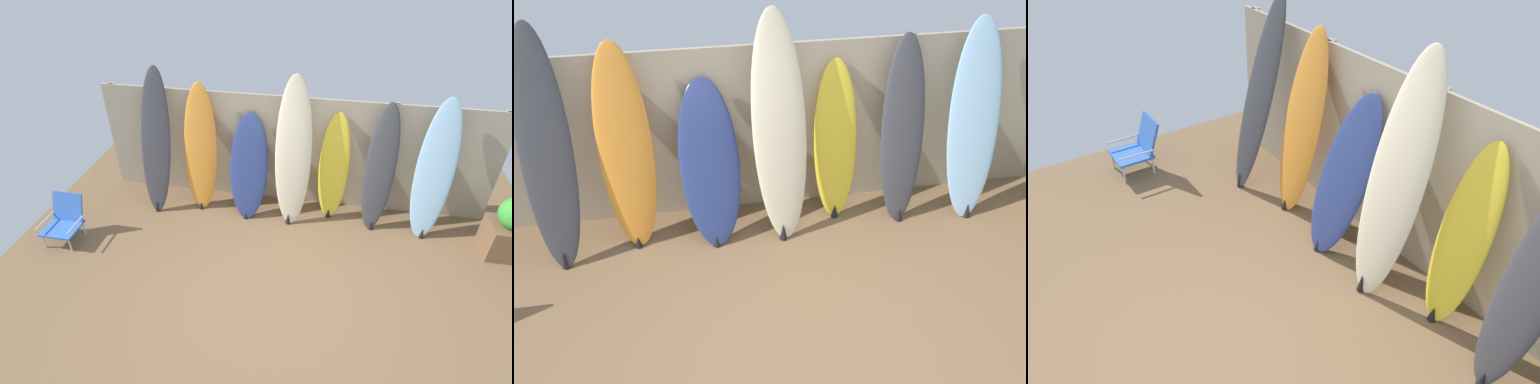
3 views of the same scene
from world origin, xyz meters
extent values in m
plane|color=brown|center=(0.00, 0.00, 0.00)|extent=(7.68, 7.68, 0.00)
cube|color=tan|center=(0.00, 2.00, 0.90)|extent=(6.08, 0.04, 1.80)
cylinder|color=gray|center=(-1.44, 2.04, 0.90)|extent=(0.10, 0.10, 1.80)
cylinder|color=gray|center=(0.00, 2.04, 0.90)|extent=(0.10, 0.10, 1.80)
cylinder|color=gray|center=(1.44, 2.04, 0.90)|extent=(0.10, 0.10, 1.80)
cylinder|color=gray|center=(2.88, 2.04, 0.90)|extent=(0.10, 0.10, 1.80)
ellipsoid|color=#38383D|center=(-2.06, 1.56, 1.09)|extent=(0.50, 0.73, 2.19)
cone|color=black|center=(-2.06, 1.26, 0.10)|extent=(0.08, 0.08, 0.18)
ellipsoid|color=orange|center=(-1.39, 1.67, 0.99)|extent=(0.57, 0.58, 1.98)
cone|color=black|center=(-1.39, 1.45, 0.06)|extent=(0.08, 0.08, 0.11)
ellipsoid|color=navy|center=(-0.62, 1.62, 0.78)|extent=(0.62, 0.72, 1.56)
cone|color=black|center=(-0.62, 1.33, 0.06)|extent=(0.08, 0.08, 0.10)
ellipsoid|color=beige|center=(0.05, 1.58, 1.10)|extent=(0.61, 0.68, 2.21)
cone|color=black|center=(0.05, 1.32, 0.10)|extent=(0.08, 0.08, 0.18)
ellipsoid|color=yellow|center=(0.66, 1.76, 0.83)|extent=(0.45, 0.39, 1.66)
cone|color=black|center=(0.66, 1.60, 0.08)|extent=(0.08, 0.08, 0.14)
ellipsoid|color=#38383D|center=(1.31, 1.64, 0.95)|extent=(0.48, 0.56, 1.89)
cone|color=black|center=(1.31, 1.42, 0.08)|extent=(0.08, 0.08, 0.13)
ellipsoid|color=#8CB7D6|center=(2.04, 1.61, 1.01)|extent=(0.59, 0.66, 2.01)
cone|color=black|center=(2.04, 1.36, 0.08)|extent=(0.08, 0.08, 0.15)
camera|label=1|loc=(0.45, -3.50, 3.99)|focal=28.00mm
camera|label=2|loc=(-0.85, -3.06, 3.68)|focal=40.00mm
camera|label=3|loc=(2.36, -1.09, 3.36)|focal=35.00mm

